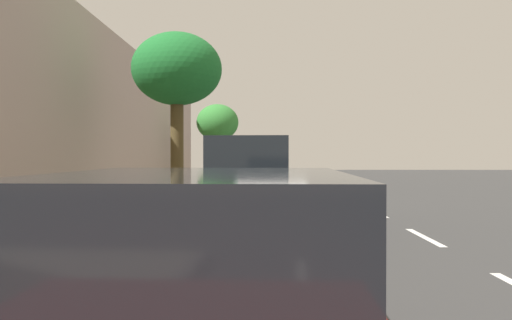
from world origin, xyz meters
The scene contains 14 objects.
ground centered at (0.00, 0.00, 0.00)m, with size 72.37×72.37×0.00m, color #373737.
sidewalk centered at (3.74, 0.00, 0.06)m, with size 4.24×45.23×0.13m, color #B0AA90.
curb_edge centered at (1.54, 0.00, 0.06)m, with size 0.16×45.23×0.13m, color gray.
lane_stripe_centre centered at (-2.87, -0.52, 0.00)m, with size 0.14×44.20×0.01m.
lane_stripe_bike_edge centered at (0.07, 0.00, 0.00)m, with size 0.12×45.23×0.01m, color white.
building_facade centered at (6.11, 0.00, 3.10)m, with size 0.50×45.23×6.21m, color #B29E97.
parked_pickup_silver_nearest centered at (0.35, -13.73, 0.90)m, with size 2.13×5.35×1.95m.
parked_suv_black_second centered at (0.54, 6.35, 1.03)m, with size 2.14×4.78×1.99m.
parked_sedan_red_mid centered at (0.61, 15.31, 0.75)m, with size 1.94×4.45×1.52m.
bicycle_at_curb centered at (1.08, -2.39, 0.36)m, with size 1.64×0.64×0.73m.
cyclist_with_backpack centered at (1.30, -2.83, 0.99)m, with size 0.48×0.60×1.64m.
street_tree_near_cyclist centered at (2.86, -11.85, 3.36)m, with size 2.40×2.40×4.35m.
street_tree_mid_block centered at (2.86, 2.34, 4.11)m, with size 2.71×2.71×5.15m.
fire_hydrant centered at (1.97, 7.28, 0.55)m, with size 0.22×0.22×0.84m.
Camera 1 is at (0.28, 18.13, 1.62)m, focal length 36.87 mm.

